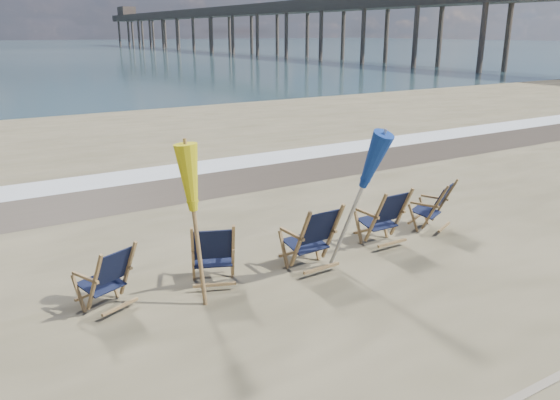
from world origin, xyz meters
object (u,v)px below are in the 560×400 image
at_px(beach_chair_1, 233,254).
at_px(beach_chair_3, 401,215).
at_px(beach_chair_0, 128,271).
at_px(beach_chair_4, 445,202).
at_px(beach_chair_2, 333,234).
at_px(umbrella_blue, 355,157).
at_px(fishing_pier, 248,23).
at_px(umbrella_yellow, 194,187).

height_order(beach_chair_1, beach_chair_3, beach_chair_3).
bearing_deg(beach_chair_3, beach_chair_0, -4.06).
height_order(beach_chair_1, beach_chair_4, beach_chair_1).
bearing_deg(beach_chair_3, beach_chair_4, -171.78).
bearing_deg(beach_chair_4, beach_chair_1, -21.70).
distance_m(beach_chair_0, beach_chair_3, 4.57).
relative_size(beach_chair_1, beach_chair_2, 0.92).
xyz_separation_m(beach_chair_2, umbrella_blue, (0.12, -0.31, 1.24)).
xyz_separation_m(beach_chair_4, umbrella_blue, (-2.72, -0.70, 1.31)).
height_order(umbrella_blue, fishing_pier, fishing_pier).
bearing_deg(beach_chair_1, umbrella_blue, -174.75).
bearing_deg(umbrella_blue, beach_chair_0, 166.05).
relative_size(beach_chair_0, beach_chair_3, 0.90).
bearing_deg(beach_chair_3, umbrella_yellow, 2.82).
distance_m(beach_chair_4, umbrella_blue, 3.10).
bearing_deg(beach_chair_1, beach_chair_0, 11.25).
distance_m(beach_chair_3, umbrella_blue, 2.00).
xyz_separation_m(beach_chair_4, umbrella_yellow, (-5.05, -0.43, 1.15)).
distance_m(beach_chair_3, beach_chair_4, 1.27).
distance_m(beach_chair_1, beach_chair_3, 3.16).
distance_m(beach_chair_2, umbrella_blue, 1.28).
xyz_separation_m(beach_chair_2, fishing_pier, (37.63, 72.72, 4.11)).
xyz_separation_m(beach_chair_0, umbrella_yellow, (0.77, -0.50, 1.16)).
bearing_deg(beach_chair_4, beach_chair_0, -24.90).
xyz_separation_m(umbrella_yellow, fishing_pier, (39.83, 72.75, 3.03)).
bearing_deg(beach_chair_0, umbrella_yellow, 124.18).
xyz_separation_m(beach_chair_0, beach_chair_3, (4.56, -0.26, 0.05)).
bearing_deg(umbrella_yellow, beach_chair_1, 20.77).
bearing_deg(beach_chair_2, beach_chair_4, -174.55).
bearing_deg(beach_chair_4, beach_chair_3, -15.29).
xyz_separation_m(beach_chair_3, fishing_pier, (36.04, 72.52, 4.13)).
relative_size(beach_chair_1, fishing_pier, 0.01).
xyz_separation_m(beach_chair_2, beach_chair_3, (1.59, 0.20, -0.02)).
bearing_deg(fishing_pier, beach_chair_2, -117.36).
bearing_deg(beach_chair_4, fishing_pier, -139.94).
distance_m(beach_chair_0, fishing_pier, 82.99).
height_order(beach_chair_4, umbrella_yellow, umbrella_yellow).
bearing_deg(beach_chair_4, umbrella_blue, -9.75).
bearing_deg(beach_chair_1, fishing_pier, -96.52).
bearing_deg(beach_chair_4, beach_chair_2, -16.29).
height_order(umbrella_yellow, umbrella_blue, umbrella_blue).
xyz_separation_m(umbrella_yellow, umbrella_blue, (2.33, -0.27, 0.16)).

